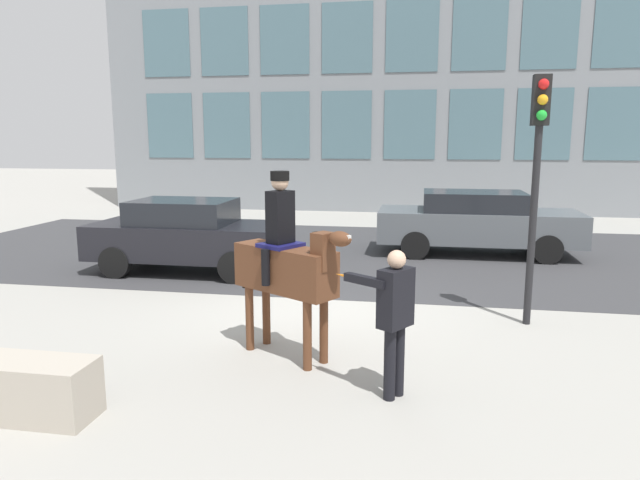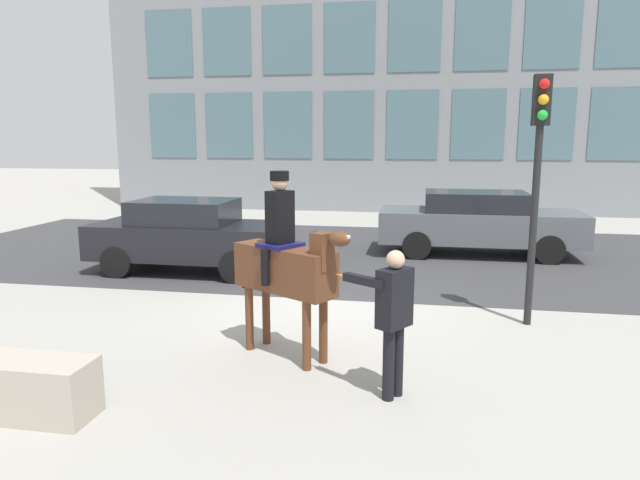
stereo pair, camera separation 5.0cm
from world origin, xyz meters
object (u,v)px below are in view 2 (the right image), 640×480
object	(u,v)px
planter_ledge	(4,386)
street_car_near_lane	(189,235)
mounted_horse_lead	(286,264)
street_car_far_lane	(478,222)
pedestrian_bystander	(393,312)
traffic_light	(538,160)

from	to	relation	value
planter_ledge	street_car_near_lane	bearing A→B (deg)	96.21
street_car_near_lane	planter_ledge	distance (m)	6.46
mounted_horse_lead	street_car_far_lane	distance (m)	7.94
mounted_horse_lead	street_car_near_lane	size ratio (longest dim) A/B	0.59
pedestrian_bystander	street_car_near_lane	bearing A→B (deg)	-15.08
street_car_far_lane	planter_ledge	distance (m)	10.91
pedestrian_bystander	traffic_light	bearing A→B (deg)	-89.60
street_car_near_lane	street_car_far_lane	distance (m)	6.91
street_car_far_lane	traffic_light	size ratio (longest dim) A/B	1.29
mounted_horse_lead	pedestrian_bystander	size ratio (longest dim) A/B	1.46
traffic_light	street_car_far_lane	bearing A→B (deg)	93.10
pedestrian_bystander	street_car_near_lane	world-z (taller)	pedestrian_bystander
traffic_light	planter_ledge	xyz separation A→B (m)	(-5.82, -3.99, -2.21)
mounted_horse_lead	planter_ledge	bearing A→B (deg)	-109.08
pedestrian_bystander	traffic_light	distance (m)	3.80
mounted_horse_lead	traffic_light	distance (m)	4.05
planter_ledge	traffic_light	bearing A→B (deg)	34.45
mounted_horse_lead	street_car_far_lane	size ratio (longest dim) A/B	0.50
pedestrian_bystander	planter_ledge	bearing A→B (deg)	49.74
mounted_horse_lead	traffic_light	xyz separation A→B (m)	(3.33, 1.93, 1.28)
mounted_horse_lead	street_car_near_lane	world-z (taller)	mounted_horse_lead
street_car_near_lane	street_car_far_lane	xyz separation A→B (m)	(6.23, 2.99, 0.01)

